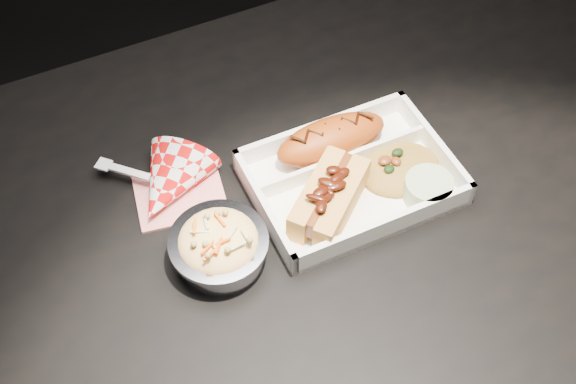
{
  "coord_description": "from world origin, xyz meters",
  "views": [
    {
      "loc": [
        -0.28,
        -0.45,
        1.48
      ],
      "look_at": [
        -0.06,
        0.01,
        0.81
      ],
      "focal_mm": 45.0,
      "sensor_mm": 36.0,
      "label": 1
    }
  ],
  "objects_px": {
    "fried_pastry": "(331,139)",
    "hotdog": "(329,197)",
    "dining_table": "(330,247)",
    "food_tray": "(350,180)",
    "foil_coleslaw_cup": "(219,245)",
    "napkin_fork": "(168,185)"
  },
  "relations": [
    {
      "from": "food_tray",
      "to": "hotdog",
      "type": "height_order",
      "value": "hotdog"
    },
    {
      "from": "napkin_fork",
      "to": "foil_coleslaw_cup",
      "type": "bearing_deg",
      "value": -34.91
    },
    {
      "from": "fried_pastry",
      "to": "hotdog",
      "type": "bearing_deg",
      "value": -119.42
    },
    {
      "from": "dining_table",
      "to": "fried_pastry",
      "type": "xyz_separation_m",
      "value": [
        0.04,
        0.08,
        0.12
      ]
    },
    {
      "from": "foil_coleslaw_cup",
      "to": "napkin_fork",
      "type": "bearing_deg",
      "value": 99.8
    },
    {
      "from": "hotdog",
      "to": "foil_coleslaw_cup",
      "type": "distance_m",
      "value": 0.15
    },
    {
      "from": "hotdog",
      "to": "foil_coleslaw_cup",
      "type": "height_order",
      "value": "same"
    },
    {
      "from": "fried_pastry",
      "to": "hotdog",
      "type": "distance_m",
      "value": 0.09
    },
    {
      "from": "dining_table",
      "to": "hotdog",
      "type": "xyz_separation_m",
      "value": [
        -0.01,
        -0.0,
        0.12
      ]
    },
    {
      "from": "foil_coleslaw_cup",
      "to": "food_tray",
      "type": "bearing_deg",
      "value": 8.9
    },
    {
      "from": "food_tray",
      "to": "hotdog",
      "type": "bearing_deg",
      "value": -149.23
    },
    {
      "from": "hotdog",
      "to": "foil_coleslaw_cup",
      "type": "xyz_separation_m",
      "value": [
        -0.15,
        -0.0,
        -0.0
      ]
    },
    {
      "from": "hotdog",
      "to": "napkin_fork",
      "type": "xyz_separation_m",
      "value": [
        -0.17,
        0.11,
        -0.02
      ]
    },
    {
      "from": "hotdog",
      "to": "fried_pastry",
      "type": "bearing_deg",
      "value": 21.41
    },
    {
      "from": "fried_pastry",
      "to": "napkin_fork",
      "type": "relative_size",
      "value": 1.01
    },
    {
      "from": "food_tray",
      "to": "foil_coleslaw_cup",
      "type": "bearing_deg",
      "value": -170.44
    },
    {
      "from": "fried_pastry",
      "to": "napkin_fork",
      "type": "height_order",
      "value": "napkin_fork"
    },
    {
      "from": "dining_table",
      "to": "foil_coleslaw_cup",
      "type": "height_order",
      "value": "foil_coleslaw_cup"
    },
    {
      "from": "hotdog",
      "to": "napkin_fork",
      "type": "relative_size",
      "value": 0.89
    },
    {
      "from": "fried_pastry",
      "to": "hotdog",
      "type": "height_order",
      "value": "hotdog"
    },
    {
      "from": "food_tray",
      "to": "napkin_fork",
      "type": "xyz_separation_m",
      "value": [
        -0.21,
        0.09,
        0.01
      ]
    },
    {
      "from": "hotdog",
      "to": "napkin_fork",
      "type": "distance_m",
      "value": 0.2
    }
  ]
}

